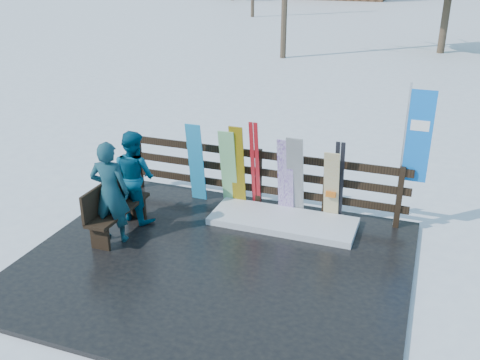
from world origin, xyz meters
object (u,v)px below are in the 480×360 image
at_px(rental_flag, 415,142).
at_px(person_front, 110,192).
at_px(snowboard_5, 331,187).
at_px(snowboard_1, 229,169).
at_px(snowboard_4, 295,177).
at_px(person_back, 134,176).
at_px(bench, 114,205).
at_px(snowboard_0, 196,163).
at_px(snowboard_2, 238,167).
at_px(snowboard_3, 286,177).

bearing_deg(rental_flag, person_front, -154.78).
bearing_deg(snowboard_5, snowboard_1, 180.00).
height_order(snowboard_4, person_back, person_back).
bearing_deg(person_front, bench, -77.53).
height_order(snowboard_0, snowboard_4, snowboard_0).
bearing_deg(snowboard_2, rental_flag, 5.02).
bearing_deg(snowboard_3, person_back, -156.81).
distance_m(snowboard_2, snowboard_5, 1.78).
relative_size(snowboard_1, person_front, 0.89).
xyz_separation_m(bench, snowboard_1, (1.47, 1.67, 0.26)).
bearing_deg(snowboard_5, snowboard_4, 180.00).
relative_size(snowboard_5, person_front, 0.81).
bearing_deg(bench, person_front, -65.65).
distance_m(snowboard_0, snowboard_4, 1.97).
distance_m(snowboard_3, person_front, 3.13).
bearing_deg(snowboard_4, person_back, -158.19).
bearing_deg(snowboard_3, snowboard_5, -0.00).
bearing_deg(snowboard_2, snowboard_0, -180.00).
relative_size(snowboard_4, person_back, 0.95).
relative_size(snowboard_4, rental_flag, 0.62).
distance_m(snowboard_1, snowboard_5, 1.97).
xyz_separation_m(snowboard_5, person_back, (-3.36, -1.08, 0.15)).
height_order(snowboard_2, snowboard_3, snowboard_2).
bearing_deg(snowboard_4, snowboard_0, -180.00).
bearing_deg(snowboard_3, snowboard_1, 180.00).
height_order(snowboard_1, snowboard_4, snowboard_4).
height_order(snowboard_0, rental_flag, rental_flag).
height_order(snowboard_1, person_back, person_back).
relative_size(snowboard_0, snowboard_3, 1.05).
height_order(snowboard_2, snowboard_5, snowboard_2).
height_order(snowboard_4, rental_flag, rental_flag).
bearing_deg(person_back, snowboard_3, -139.15).
distance_m(person_front, person_back, 0.83).
xyz_separation_m(snowboard_4, rental_flag, (1.96, 0.27, 0.82)).
height_order(snowboard_1, snowboard_3, snowboard_1).
xyz_separation_m(snowboard_3, snowboard_4, (0.18, 0.00, 0.03)).
height_order(snowboard_5, rental_flag, rental_flag).
bearing_deg(person_front, snowboard_0, -121.80).
bearing_deg(person_front, person_back, -99.44).
bearing_deg(snowboard_1, snowboard_3, 0.00).
height_order(snowboard_3, rental_flag, rental_flag).
bearing_deg(person_back, person_front, 110.10).
height_order(snowboard_0, snowboard_3, snowboard_0).
distance_m(snowboard_0, snowboard_1, 0.67).
relative_size(bench, snowboard_0, 0.93).
distance_m(snowboard_3, rental_flag, 2.32).
distance_m(snowboard_1, snowboard_4, 1.30).
relative_size(rental_flag, person_back, 1.54).
distance_m(snowboard_4, person_front, 3.27).
bearing_deg(rental_flag, snowboard_0, -176.07).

